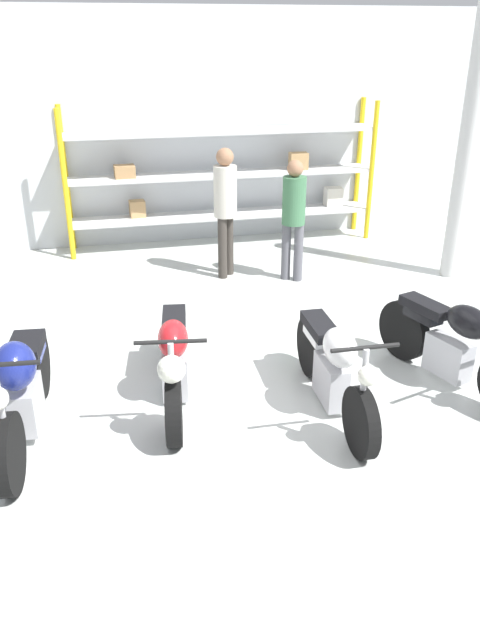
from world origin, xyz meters
TOP-DOWN VIEW (x-y plane):
  - ground_plane at (0.00, 0.00)m, footprint 30.00×30.00m
  - back_wall at (0.00, 5.33)m, footprint 30.00×0.08m
  - shelving_rack at (0.80, 4.97)m, footprint 4.97×0.63m
  - support_pillar at (3.68, 2.74)m, footprint 0.28×0.28m
  - motorcycle_blue at (-2.00, -0.08)m, footprint 0.63×2.05m
  - motorcycle_red at (-0.66, 0.29)m, footprint 0.61×2.09m
  - motorcycle_white at (0.73, -0.24)m, footprint 0.56×2.00m
  - motorcycle_black at (2.03, -0.09)m, footprint 0.88×1.96m
  - person_browsing at (0.49, 3.43)m, footprint 0.45×0.45m
  - person_near_rack at (1.37, 3.07)m, footprint 0.44×0.44m

SIDE VIEW (x-z plane):
  - ground_plane at x=0.00m, z-range 0.00..0.00m
  - motorcycle_red at x=-0.66m, z-range -0.06..0.90m
  - motorcycle_white at x=0.73m, z-range -0.05..0.94m
  - motorcycle_black at x=2.03m, z-range -0.06..0.96m
  - motorcycle_blue at x=-2.00m, z-range -0.06..1.02m
  - person_near_rack at x=1.37m, z-range 0.15..1.83m
  - person_browsing at x=0.49m, z-range 0.17..1.99m
  - shelving_rack at x=0.80m, z-range 0.00..2.24m
  - back_wall at x=0.00m, z-range 0.00..3.60m
  - support_pillar at x=3.68m, z-range 0.00..3.60m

